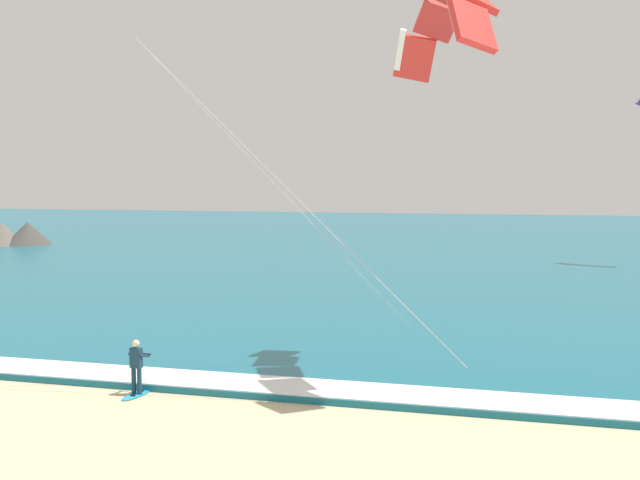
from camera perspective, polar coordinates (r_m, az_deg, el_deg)
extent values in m
cube|color=#146075|center=(81.93, 6.82, 0.04)|extent=(200.00, 120.00, 0.20)
cube|color=white|center=(25.50, -12.67, -9.77)|extent=(200.00, 1.91, 0.04)
ellipsoid|color=#239EC6|center=(24.16, -13.42, -11.07)|extent=(0.59, 1.44, 0.05)
cube|color=black|center=(24.35, -13.14, -10.83)|extent=(0.17, 0.08, 0.04)
cube|color=black|center=(23.93, -13.71, -11.11)|extent=(0.17, 0.08, 0.04)
cylinder|color=#143347|center=(24.11, -13.64, -10.13)|extent=(0.14, 0.14, 0.84)
cylinder|color=#143347|center=(24.00, -13.24, -10.19)|extent=(0.14, 0.14, 0.84)
cube|color=#143347|center=(23.88, -13.47, -8.49)|extent=(0.36, 0.24, 0.60)
sphere|color=beige|center=(23.79, -13.49, -7.46)|extent=(0.22, 0.22, 0.22)
cylinder|color=#143347|center=(24.10, -13.61, -8.25)|extent=(0.14, 0.51, 0.22)
cylinder|color=#143347|center=(23.90, -12.89, -8.35)|extent=(0.14, 0.51, 0.22)
cylinder|color=black|center=(24.18, -12.96, -8.20)|extent=(0.55, 0.10, 0.04)
cube|color=#3F3F42|center=(24.03, -13.30, -8.95)|extent=(0.13, 0.09, 0.10)
cube|color=red|center=(21.96, 11.23, 15.38)|extent=(1.42, 1.75, 1.65)
cube|color=white|center=(21.85, 9.93, 16.16)|extent=(0.58, 0.99, 1.33)
cube|color=red|center=(26.48, 8.68, 15.79)|extent=(1.75, 1.65, 1.30)
cube|color=white|center=(26.39, 7.58, 16.42)|extent=(0.73, 1.32, 0.86)
cube|color=red|center=(27.38, 7.02, 13.25)|extent=(1.60, 1.11, 1.65)
cube|color=white|center=(27.29, 5.97, 13.85)|extent=(0.54, 0.92, 1.33)
cylinder|color=#B2B2B7|center=(22.10, -1.71, 3.10)|extent=(9.73, 0.73, 9.45)
cylinder|color=#B2B2B7|center=(24.96, -2.51, 3.26)|extent=(7.43, 6.01, 9.45)
cone|color=#47423D|center=(78.88, -20.84, 0.39)|extent=(4.96, 4.96, 2.37)
cone|color=#665B51|center=(79.38, -22.56, 0.37)|extent=(4.73, 4.73, 2.37)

